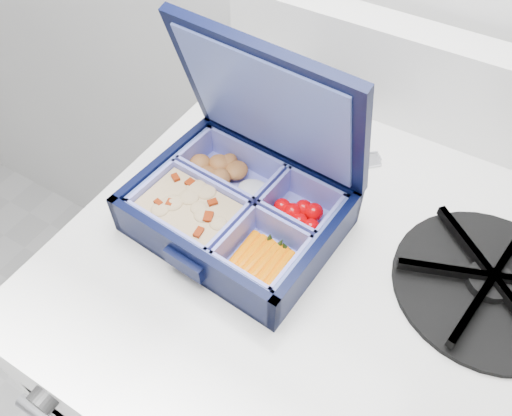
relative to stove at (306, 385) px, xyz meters
The scene contains 5 objects.
stove is the anchor object (origin of this frame).
bento_box 0.47m from the stove, 164.66° to the right, with size 0.22×0.18×0.05m, color black, non-canonical shape.
burner_grate 0.47m from the stove, 12.54° to the left, with size 0.20×0.20×0.03m, color black.
burner_grate_rear 0.47m from the stove, 131.29° to the left, with size 0.16×0.16×0.02m, color black.
fork 0.45m from the stove, 129.48° to the left, with size 0.02×0.16×0.01m, color #B8BAC3, non-canonical shape.
Camera 1 is at (0.73, 1.37, 1.32)m, focal length 35.00 mm.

